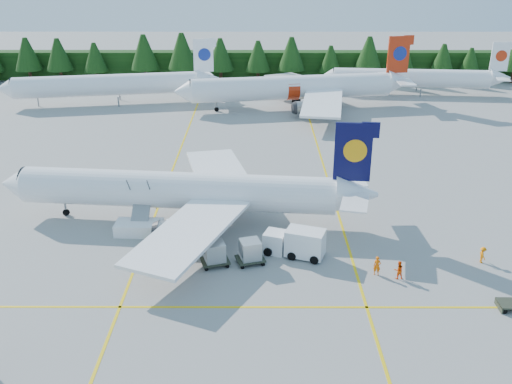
{
  "coord_description": "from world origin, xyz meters",
  "views": [
    {
      "loc": [
        -2.87,
        -44.7,
        26.73
      ],
      "look_at": [
        -3.0,
        9.55,
        3.5
      ],
      "focal_mm": 40.0,
      "sensor_mm": 36.0,
      "label": 1
    }
  ],
  "objects_px": {
    "airliner_navy": "(171,191)",
    "service_truck": "(294,242)",
    "airliner_red": "(288,88)",
    "airstairs": "(140,223)"
  },
  "relations": [
    {
      "from": "airstairs",
      "to": "service_truck",
      "type": "distance_m",
      "value": 16.19
    },
    {
      "from": "airstairs",
      "to": "service_truck",
      "type": "relative_size",
      "value": 1.09
    },
    {
      "from": "airliner_red",
      "to": "service_truck",
      "type": "bearing_deg",
      "value": -101.64
    },
    {
      "from": "airliner_navy",
      "to": "service_truck",
      "type": "xyz_separation_m",
      "value": [
        12.5,
        -7.5,
        -2.04
      ]
    },
    {
      "from": "airliner_navy",
      "to": "airstairs",
      "type": "relative_size",
      "value": 5.94
    },
    {
      "from": "airliner_red",
      "to": "airstairs",
      "type": "bearing_deg",
      "value": -119.15
    },
    {
      "from": "airstairs",
      "to": "service_truck",
      "type": "xyz_separation_m",
      "value": [
        15.48,
        -4.75,
        0.43
      ]
    },
    {
      "from": "airliner_navy",
      "to": "airliner_red",
      "type": "height_order",
      "value": "airliner_red"
    },
    {
      "from": "service_truck",
      "to": "airstairs",
      "type": "bearing_deg",
      "value": -177.9
    },
    {
      "from": "airstairs",
      "to": "service_truck",
      "type": "bearing_deg",
      "value": -15.19
    }
  ]
}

